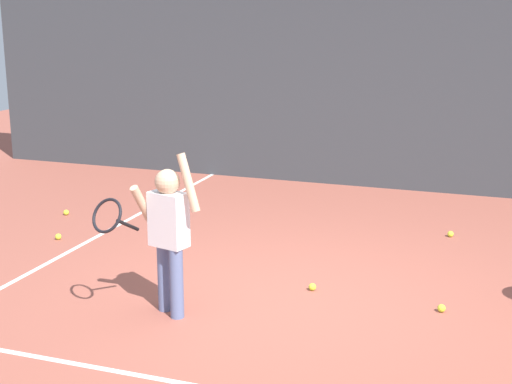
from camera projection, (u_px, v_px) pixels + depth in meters
ground_plane at (290, 302)px, 6.24m from camera, size 20.00×20.00×0.00m
court_line_sideline at (95, 238)px, 7.97m from camera, size 0.05×9.00×0.00m
back_fence_windscreen at (387, 56)px, 9.76m from camera, size 12.16×0.08×3.60m
fence_post_0 at (15, 43)px, 11.71m from camera, size 0.09×0.09×3.75m
fence_post_1 at (185, 46)px, 10.75m from camera, size 0.09×0.09×3.75m
fence_post_2 at (388, 50)px, 9.79m from camera, size 0.09×0.09×3.75m
tennis_player at (166, 229)px, 5.82m from camera, size 0.82×0.57×1.35m
tennis_ball_0 at (58, 237)px, 7.90m from camera, size 0.07×0.07×0.07m
tennis_ball_1 at (312, 287)px, 6.49m from camera, size 0.07×0.07×0.07m
tennis_ball_2 at (66, 212)px, 8.83m from camera, size 0.07×0.07×0.07m
tennis_ball_4 at (451, 234)px, 7.99m from camera, size 0.07×0.07×0.07m
tennis_ball_5 at (442, 308)px, 6.03m from camera, size 0.07×0.07×0.07m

